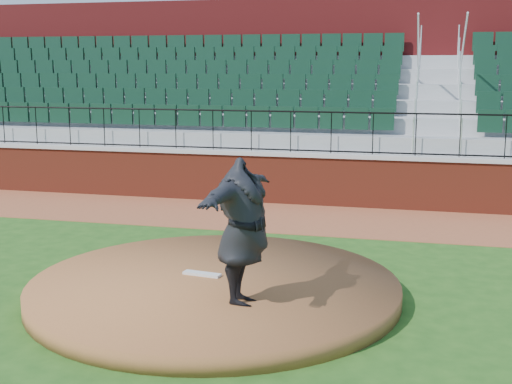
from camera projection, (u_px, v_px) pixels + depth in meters
The scene contains 10 objects.
ground at pixel (232, 293), 10.54m from camera, with size 90.00×90.00×0.00m, color #234F16.
warning_track at pixel (298, 218), 15.68m from camera, with size 34.00×3.20×0.01m, color brown.
field_wall at pixel (310, 181), 17.10m from camera, with size 34.00×0.35×1.20m, color maroon.
wall_cap at pixel (310, 155), 16.98m from camera, with size 34.00×0.45×0.10m, color #B7B7B7.
wall_railing at pixel (311, 132), 16.88m from camera, with size 34.00×0.05×1.00m, color black, non-canonical shape.
seating_stands at pixel (327, 105), 19.39m from camera, with size 34.00×5.10×4.60m, color gray, non-canonical shape.
concourse_wall at pixel (340, 86), 21.98m from camera, with size 34.00×0.50×5.50m, color maroon.
pitchers_mound at pixel (215, 288), 10.37m from camera, with size 5.54×5.54×0.25m, color brown.
pitching_rubber at pixel (202, 274), 10.58m from camera, with size 0.60×0.15×0.04m, color silver.
pitcher at pixel (243, 232), 9.17m from camera, with size 2.45×0.67×2.00m, color black.
Camera 1 is at (2.82, -9.68, 3.44)m, focal length 48.36 mm.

